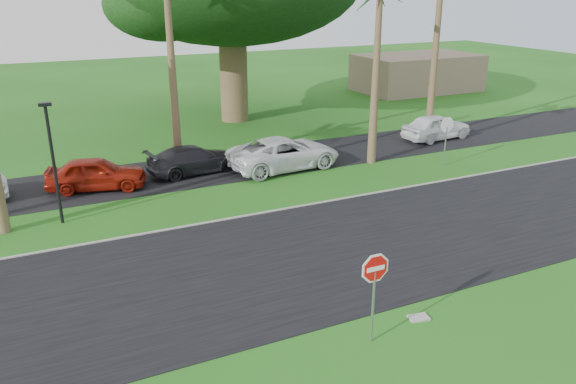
# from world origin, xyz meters

# --- Properties ---
(ground) EXTENTS (120.00, 120.00, 0.00)m
(ground) POSITION_xyz_m (0.00, 0.00, 0.00)
(ground) COLOR #1D5314
(ground) RESTS_ON ground
(road) EXTENTS (120.00, 8.00, 0.02)m
(road) POSITION_xyz_m (0.00, 2.00, 0.01)
(road) COLOR black
(road) RESTS_ON ground
(parking_strip) EXTENTS (120.00, 5.00, 0.02)m
(parking_strip) POSITION_xyz_m (0.00, 12.50, 0.01)
(parking_strip) COLOR black
(parking_strip) RESTS_ON ground
(curb) EXTENTS (120.00, 0.12, 0.06)m
(curb) POSITION_xyz_m (0.00, 6.05, 0.03)
(curb) COLOR gray
(curb) RESTS_ON ground
(stop_sign_near) EXTENTS (1.05, 0.07, 2.62)m
(stop_sign_near) POSITION_xyz_m (0.50, -3.00, 1.77)
(stop_sign_near) COLOR gray
(stop_sign_near) RESTS_ON ground
(stop_sign_far) EXTENTS (1.05, 0.07, 2.62)m
(stop_sign_far) POSITION_xyz_m (12.00, 8.00, 1.77)
(stop_sign_far) COLOR gray
(stop_sign_far) RESTS_ON ground
(streetlight_right) EXTENTS (0.45, 0.25, 4.64)m
(streetlight_right) POSITION_xyz_m (-6.00, 8.50, 2.65)
(streetlight_right) COLOR black
(streetlight_right) RESTS_ON ground
(building_far) EXTENTS (10.00, 6.00, 3.00)m
(building_far) POSITION_xyz_m (24.00, 26.00, 1.50)
(building_far) COLOR gray
(building_far) RESTS_ON ground
(car_red) EXTENTS (4.54, 2.71, 1.45)m
(car_red) POSITION_xyz_m (-4.25, 11.79, 0.72)
(car_red) COLOR maroon
(car_red) RESTS_ON ground
(car_dark) EXTENTS (4.75, 2.46, 1.32)m
(car_dark) POSITION_xyz_m (0.30, 12.22, 0.66)
(car_dark) COLOR black
(car_dark) RESTS_ON ground
(car_minivan) EXTENTS (5.79, 3.01, 1.56)m
(car_minivan) POSITION_xyz_m (4.54, 10.96, 0.78)
(car_minivan) COLOR white
(car_minivan) RESTS_ON ground
(car_pickup) EXTENTS (4.52, 2.20, 1.49)m
(car_pickup) POSITION_xyz_m (14.95, 12.24, 0.74)
(car_pickup) COLOR white
(car_pickup) RESTS_ON ground
(utility_slab) EXTENTS (0.60, 0.44, 0.06)m
(utility_slab) POSITION_xyz_m (2.25, -2.69, 0.03)
(utility_slab) COLOR #979890
(utility_slab) RESTS_ON ground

